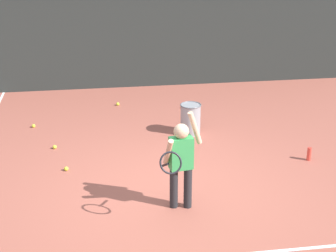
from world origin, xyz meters
TOP-DOWN VIEW (x-y plane):
  - ground_plane at (0.00, 0.00)m, footprint 20.00×20.00m
  - back_fence_windscreen at (0.00, 5.09)m, footprint 11.49×0.08m
  - fence_post_1 at (-1.86, 5.15)m, footprint 0.09×0.09m
  - fence_post_2 at (1.86, 5.15)m, footprint 0.09×0.09m
  - tennis_player at (0.08, -0.50)m, footprint 0.65×0.65m
  - ball_hopper at (0.71, 2.05)m, footprint 0.38×0.38m
  - water_bottle at (2.40, 0.65)m, footprint 0.07×0.07m
  - tennis_ball_1 at (0.83, 3.40)m, footprint 0.07×0.07m
  - tennis_ball_4 at (-2.15, 2.77)m, footprint 0.07×0.07m
  - tennis_ball_5 at (-0.51, 3.78)m, footprint 0.07×0.07m
  - tennis_ball_6 at (-1.48, 0.85)m, footprint 0.07×0.07m
  - tennis_ball_7 at (-1.70, 1.72)m, footprint 0.07×0.07m

SIDE VIEW (x-z plane):
  - ground_plane at x=0.00m, z-range 0.00..0.00m
  - tennis_ball_1 at x=0.83m, z-range 0.00..0.07m
  - tennis_ball_4 at x=-2.15m, z-range 0.00..0.07m
  - tennis_ball_5 at x=-0.51m, z-range 0.00..0.07m
  - tennis_ball_6 at x=-1.48m, z-range 0.00..0.07m
  - tennis_ball_7 at x=-1.70m, z-range 0.00..0.07m
  - water_bottle at x=2.40m, z-range 0.00..0.22m
  - ball_hopper at x=0.71m, z-range 0.01..0.57m
  - tennis_player at x=0.08m, z-range 0.05..1.40m
  - back_fence_windscreen at x=0.00m, z-range 0.00..3.32m
  - fence_post_1 at x=-1.86m, z-range 0.00..3.47m
  - fence_post_2 at x=1.86m, z-range 0.00..3.47m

